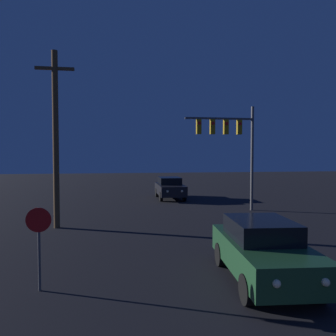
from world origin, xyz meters
TOP-DOWN VIEW (x-y plane):
  - car_near at (1.83, 7.43)m, footprint 2.27×4.55m
  - car_far at (1.92, 24.41)m, footprint 1.99×4.45m
  - traffic_signal_mast at (4.82, 18.37)m, footprint 4.38×0.30m
  - stop_sign at (-4.15, 7.66)m, footprint 0.63×0.07m
  - utility_pole at (-5.04, 15.10)m, footprint 1.78×0.28m

SIDE VIEW (x-z plane):
  - car_near at x=1.83m, z-range 0.03..1.71m
  - car_far at x=1.92m, z-range 0.03..1.71m
  - stop_sign at x=-4.15m, z-range 0.41..2.57m
  - utility_pole at x=-5.04m, z-range 0.17..8.55m
  - traffic_signal_mast at x=4.82m, z-range 1.27..7.75m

